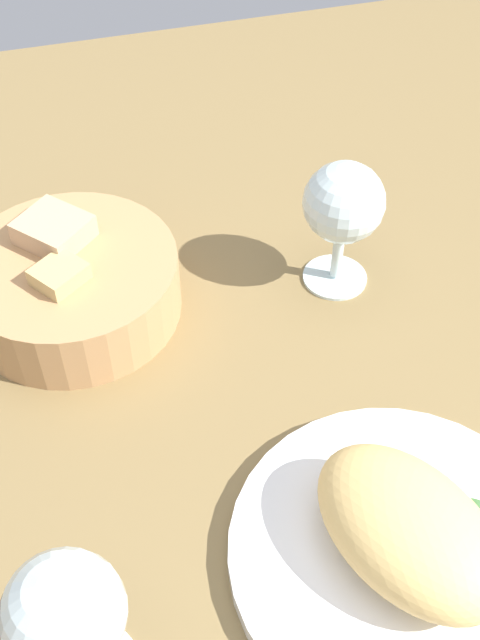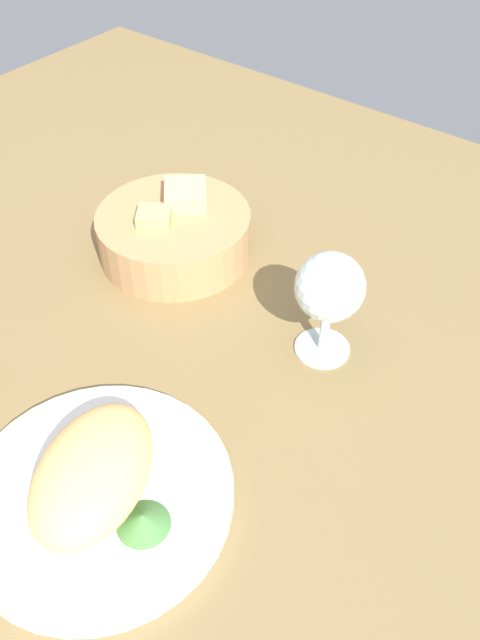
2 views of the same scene
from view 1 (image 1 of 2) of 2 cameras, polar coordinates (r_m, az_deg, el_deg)
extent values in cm
cube|color=olive|center=(59.27, 1.18, -12.15)|extent=(140.00, 140.00, 2.00)
cylinder|color=white|center=(55.89, 11.69, -16.43)|extent=(23.43, 23.43, 1.40)
ellipsoid|color=#EDC373|center=(52.84, 12.27, -14.72)|extent=(16.68, 13.97, 5.59)
cone|color=#457B3C|center=(56.60, 16.83, -13.97)|extent=(4.56, 4.56, 1.41)
cylinder|color=tan|center=(68.70, -12.19, 2.51)|extent=(18.59, 18.59, 5.72)
cube|color=tan|center=(69.52, -13.24, 5.37)|extent=(7.45, 7.41, 5.53)
cube|color=tan|center=(65.42, -12.92, 2.52)|extent=(5.13, 5.22, 3.90)
cylinder|color=silver|center=(72.19, 6.96, 3.21)|extent=(5.89, 5.89, 0.60)
cylinder|color=silver|center=(70.39, 7.15, 4.78)|extent=(1.00, 1.00, 4.73)
sphere|color=silver|center=(66.60, 7.62, 8.53)|extent=(7.05, 7.05, 7.05)
sphere|color=silver|center=(44.92, -12.76, -20.18)|extent=(6.78, 6.78, 6.78)
camera|label=2|loc=(0.45, 76.25, 16.35)|focal=36.80mm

